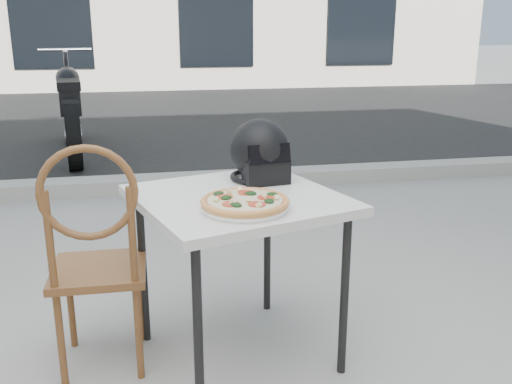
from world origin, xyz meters
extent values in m
cube|color=black|center=(0.00, 7.00, 0.00)|extent=(30.00, 8.00, 0.00)
cube|color=#99988F|center=(0.00, 3.00, 0.06)|extent=(30.00, 0.25, 0.12)
cube|color=black|center=(-1.70, 10.98, 1.60)|extent=(1.60, 0.08, 2.20)
cube|color=black|center=(1.70, 10.98, 1.60)|extent=(1.60, 0.08, 2.20)
cube|color=black|center=(5.00, 10.98, 1.60)|extent=(1.60, 0.08, 2.20)
cube|color=silver|center=(0.38, 0.37, 0.68)|extent=(0.92, 0.92, 0.04)
cylinder|color=black|center=(0.17, -0.01, 0.33)|extent=(0.04, 0.04, 0.66)
cylinder|color=black|center=(0.75, 0.17, 0.33)|extent=(0.04, 0.04, 0.66)
cylinder|color=black|center=(0.00, 0.57, 0.33)|extent=(0.04, 0.04, 0.66)
cylinder|color=black|center=(0.58, 0.75, 0.33)|extent=(0.04, 0.04, 0.66)
cylinder|color=white|center=(0.37, 0.18, 0.71)|extent=(0.38, 0.38, 0.01)
torus|color=white|center=(0.37, 0.18, 0.71)|extent=(0.39, 0.39, 0.02)
cylinder|color=#E19952|center=(0.37, 0.18, 0.73)|extent=(0.35, 0.35, 0.01)
torus|color=#E19952|center=(0.37, 0.18, 0.73)|extent=(0.36, 0.36, 0.02)
cylinder|color=red|center=(0.37, 0.18, 0.73)|extent=(0.31, 0.31, 0.00)
cylinder|color=beige|center=(0.37, 0.18, 0.74)|extent=(0.31, 0.31, 0.00)
cylinder|color=#BD3921|center=(0.45, 0.18, 0.74)|extent=(0.07, 0.07, 0.00)
cylinder|color=#BD3921|center=(0.39, 0.26, 0.74)|extent=(0.07, 0.07, 0.00)
cylinder|color=#BD3921|center=(0.30, 0.22, 0.74)|extent=(0.07, 0.07, 0.00)
cylinder|color=#BD3921|center=(0.31, 0.13, 0.74)|extent=(0.07, 0.07, 0.00)
cylinder|color=#BD3921|center=(0.40, 0.11, 0.74)|extent=(0.07, 0.07, 0.00)
ellipsoid|color=black|center=(0.40, 0.24, 0.74)|extent=(0.05, 0.04, 0.01)
ellipsoid|color=black|center=(0.31, 0.20, 0.74)|extent=(0.06, 0.06, 0.01)
ellipsoid|color=black|center=(0.45, 0.13, 0.74)|extent=(0.04, 0.05, 0.01)
ellipsoid|color=black|center=(0.33, 0.11, 0.74)|extent=(0.06, 0.06, 0.01)
ellipsoid|color=black|center=(0.47, 0.21, 0.74)|extent=(0.04, 0.04, 0.01)
ellipsoid|color=black|center=(0.29, 0.26, 0.74)|extent=(0.06, 0.06, 0.01)
cylinder|color=beige|center=(0.38, 0.15, 0.75)|extent=(0.02, 0.03, 0.02)
cylinder|color=beige|center=(0.33, 0.27, 0.75)|extent=(0.03, 0.03, 0.02)
cylinder|color=beige|center=(0.44, 0.18, 0.75)|extent=(0.03, 0.03, 0.02)
cylinder|color=beige|center=(0.37, 0.29, 0.75)|extent=(0.02, 0.02, 0.02)
cylinder|color=beige|center=(0.40, 0.08, 0.75)|extent=(0.03, 0.03, 0.02)
cylinder|color=beige|center=(0.27, 0.17, 0.75)|extent=(0.03, 0.03, 0.02)
cylinder|color=beige|center=(0.48, 0.15, 0.75)|extent=(0.02, 0.02, 0.02)
cylinder|color=beige|center=(0.32, 0.13, 0.75)|extent=(0.03, 0.03, 0.02)
ellipsoid|color=black|center=(0.51, 0.59, 0.83)|extent=(0.29, 0.30, 0.26)
cube|color=black|center=(0.52, 0.51, 0.75)|extent=(0.20, 0.12, 0.10)
torus|color=black|center=(0.51, 0.59, 0.71)|extent=(0.29, 0.29, 0.02)
cube|color=black|center=(0.52, 0.48, 0.83)|extent=(0.18, 0.06, 0.08)
cube|color=brown|center=(-0.17, 0.43, 0.40)|extent=(0.37, 0.37, 0.03)
cylinder|color=brown|center=(-0.02, 0.57, 0.20)|extent=(0.03, 0.03, 0.40)
cylinder|color=brown|center=(-0.31, 0.58, 0.20)|extent=(0.03, 0.03, 0.40)
cylinder|color=brown|center=(-0.03, 0.29, 0.20)|extent=(0.03, 0.03, 0.40)
cylinder|color=brown|center=(-0.32, 0.29, 0.20)|extent=(0.03, 0.03, 0.40)
cylinder|color=brown|center=(-0.03, 0.28, 0.59)|extent=(0.03, 0.03, 0.38)
cylinder|color=brown|center=(-0.32, 0.28, 0.59)|extent=(0.03, 0.03, 0.38)
torus|color=brown|center=(-0.17, 0.28, 0.76)|extent=(0.35, 0.04, 0.35)
cylinder|color=black|center=(-0.82, 5.42, 0.33)|extent=(0.21, 0.68, 0.67)
cylinder|color=slate|center=(-0.82, 5.42, 0.33)|extent=(0.18, 0.24, 0.22)
cylinder|color=black|center=(-0.63, 3.88, 0.33)|extent=(0.21, 0.68, 0.67)
cylinder|color=slate|center=(-0.63, 3.88, 0.33)|extent=(0.18, 0.24, 0.22)
cube|color=black|center=(-0.72, 4.65, 0.61)|extent=(0.34, 1.18, 0.24)
ellipsoid|color=black|center=(-0.74, 4.82, 0.80)|extent=(0.30, 0.49, 0.25)
cube|color=black|center=(-0.68, 4.32, 0.78)|extent=(0.29, 0.58, 0.09)
cylinder|color=slate|center=(-0.81, 5.33, 0.69)|extent=(0.09, 0.36, 0.79)
cylinder|color=slate|center=(-0.79, 5.20, 1.09)|extent=(0.58, 0.11, 0.04)
cube|color=black|center=(-0.63, 3.90, 0.64)|extent=(0.18, 0.26, 0.06)
camera|label=1|loc=(0.03, -1.72, 1.32)|focal=40.00mm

